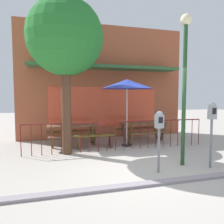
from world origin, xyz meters
name	(u,v)px	position (x,y,z in m)	size (l,w,h in m)	color
ground	(141,169)	(0.00, 0.00, 0.00)	(40.00, 40.00, 0.00)	#B1A8A0
pub_storefront	(103,82)	(0.00, 4.36, 2.42)	(7.25, 1.40, 4.84)	brown
patio_fence_front	(120,130)	(0.00, 1.83, 0.66)	(6.11, 0.04, 0.97)	maroon
picnic_table_left	(73,129)	(-1.46, 2.91, 0.61)	(1.93, 1.53, 0.79)	brown
picnic_table_right	(143,126)	(1.32, 2.95, 0.61)	(1.94, 1.56, 0.79)	brown
patio_umbrella	(127,84)	(0.42, 2.34, 2.21)	(1.85, 1.85, 2.39)	black
patio_bench	(95,138)	(-0.75, 2.31, 0.35)	(1.40, 0.33, 0.48)	brown
parking_meter_near	(212,117)	(1.70, -0.37, 1.27)	(0.18, 0.17, 1.64)	slate
parking_meter_far	(159,125)	(0.30, -0.33, 1.12)	(0.18, 0.17, 1.45)	slate
street_tree	(65,39)	(-1.72, 1.83, 3.51)	(2.29, 2.29, 4.70)	#503222
street_lamp	(185,68)	(1.16, 0.00, 2.51)	(0.28, 0.28, 3.83)	#214624
curb_edge	(159,184)	(0.00, -0.92, 0.00)	(10.15, 0.20, 0.11)	gray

